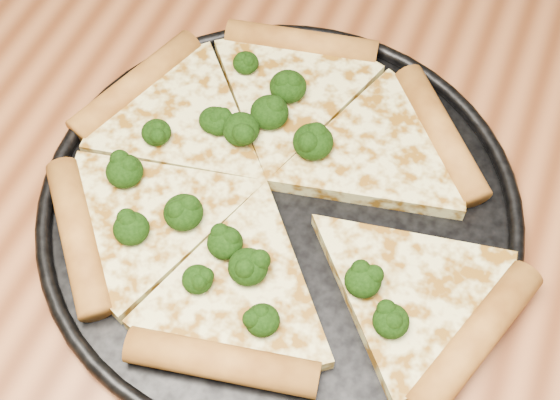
% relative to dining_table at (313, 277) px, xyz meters
% --- Properties ---
extents(dining_table, '(1.20, 0.90, 0.75)m').
position_rel_dining_table_xyz_m(dining_table, '(0.00, 0.00, 0.00)').
color(dining_table, brown).
rests_on(dining_table, ground).
extents(pizza_pan, '(0.40, 0.40, 0.02)m').
position_rel_dining_table_xyz_m(pizza_pan, '(-0.04, 0.01, 0.10)').
color(pizza_pan, black).
rests_on(pizza_pan, dining_table).
extents(pizza, '(0.42, 0.37, 0.03)m').
position_rel_dining_table_xyz_m(pizza, '(-0.04, 0.01, 0.11)').
color(pizza, '#DCD487').
rests_on(pizza, pizza_pan).
extents(broccoli_florets, '(0.27, 0.25, 0.03)m').
position_rel_dining_table_xyz_m(broccoli_florets, '(-0.07, 0.00, 0.12)').
color(broccoli_florets, black).
rests_on(broccoli_florets, pizza).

